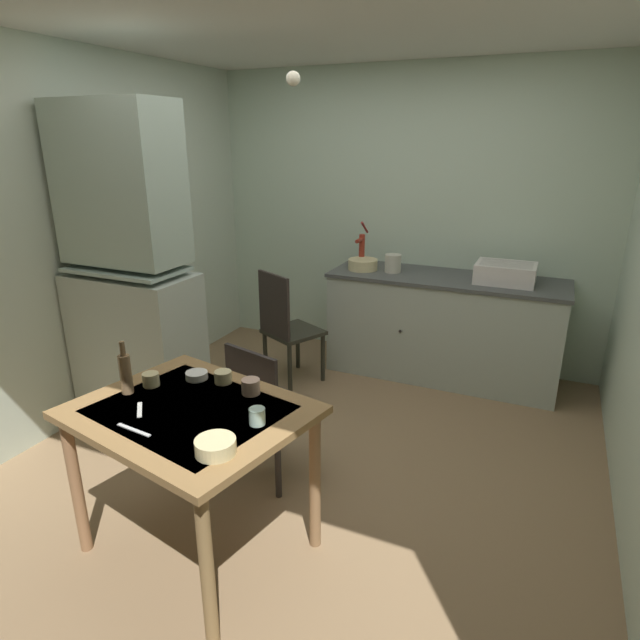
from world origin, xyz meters
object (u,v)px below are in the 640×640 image
at_px(serving_bowl_wide, 215,446).
at_px(glass_bottle, 125,373).
at_px(sink_basin, 506,273).
at_px(hand_pump, 362,247).
at_px(teacup_cream, 257,416).
at_px(chair_far_side, 268,408).
at_px(mixing_bowl_counter, 363,264).
at_px(dining_table, 191,429).
at_px(hutch_cabinet, 131,285).
at_px(chair_by_counter, 286,326).

height_order(serving_bowl_wide, glass_bottle, glass_bottle).
relative_size(sink_basin, hand_pump, 1.13).
bearing_deg(glass_bottle, teacup_cream, 0.15).
bearing_deg(chair_far_side, teacup_cream, -63.34).
bearing_deg(sink_basin, teacup_cream, -106.60).
height_order(hand_pump, serving_bowl_wide, hand_pump).
height_order(mixing_bowl_counter, dining_table, mixing_bowl_counter).
height_order(sink_basin, mixing_bowl_counter, sink_basin).
bearing_deg(dining_table, serving_bowl_wide, -37.99).
relative_size(sink_basin, teacup_cream, 6.04).
bearing_deg(serving_bowl_wide, hutch_cabinet, 141.99).
bearing_deg(sink_basin, chair_far_side, -119.74).
bearing_deg(hutch_cabinet, dining_table, -38.02).
relative_size(hutch_cabinet, sink_basin, 4.87).
bearing_deg(sink_basin, glass_bottle, -120.36).
bearing_deg(mixing_bowl_counter, hand_pump, 117.09).
distance_m(mixing_bowl_counter, chair_far_side, 1.86).
bearing_deg(hutch_cabinet, chair_by_counter, 56.37).
height_order(sink_basin, chair_by_counter, sink_basin).
relative_size(sink_basin, serving_bowl_wide, 2.74).
relative_size(hutch_cabinet, serving_bowl_wide, 13.34).
relative_size(chair_by_counter, teacup_cream, 12.89).
bearing_deg(chair_by_counter, mixing_bowl_counter, 55.32).
distance_m(sink_basin, mixing_bowl_counter, 1.14).
bearing_deg(hutch_cabinet, teacup_cream, -30.48).
height_order(chair_far_side, glass_bottle, glass_bottle).
distance_m(dining_table, teacup_cream, 0.38).
xyz_separation_m(hand_pump, glass_bottle, (-0.26, -2.53, -0.16)).
height_order(sink_basin, hand_pump, hand_pump).
distance_m(hand_pump, glass_bottle, 2.55).
bearing_deg(dining_table, glass_bottle, 178.65).
bearing_deg(dining_table, mixing_bowl_counter, 91.29).
bearing_deg(hutch_cabinet, sink_basin, 36.32).
height_order(hutch_cabinet, sink_basin, hutch_cabinet).
relative_size(hand_pump, glass_bottle, 1.49).
bearing_deg(chair_by_counter, teacup_cream, -65.64).
relative_size(dining_table, teacup_cream, 15.92).
bearing_deg(dining_table, hutch_cabinet, 141.98).
bearing_deg(glass_bottle, dining_table, -1.35).
bearing_deg(dining_table, teacup_cream, 1.72).
distance_m(sink_basin, teacup_cream, 2.59).
relative_size(sink_basin, chair_by_counter, 0.47).
xyz_separation_m(chair_by_counter, serving_bowl_wide, (0.79, -2.08, 0.31)).
relative_size(mixing_bowl_counter, serving_bowl_wide, 1.54).
xyz_separation_m(hutch_cabinet, sink_basin, (2.20, 1.62, -0.06)).
height_order(chair_far_side, serving_bowl_wide, chair_far_side).
height_order(mixing_bowl_counter, glass_bottle, glass_bottle).
relative_size(serving_bowl_wide, glass_bottle, 0.61).
bearing_deg(serving_bowl_wide, sink_basin, 74.21).
xyz_separation_m(dining_table, chair_by_counter, (-0.48, 1.83, -0.17)).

